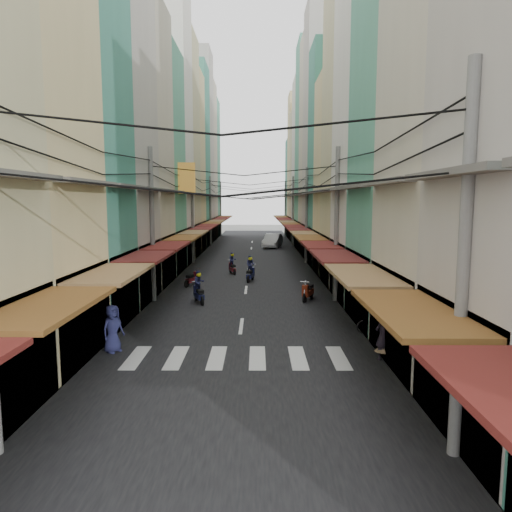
{
  "coord_description": "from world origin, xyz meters",
  "views": [
    {
      "loc": [
        0.7,
        -21.19,
        5.43
      ],
      "look_at": [
        0.61,
        5.02,
        2.21
      ],
      "focal_mm": 32.0,
      "sensor_mm": 36.0,
      "label": 1
    }
  ],
  "objects_px": {
    "market_umbrella": "(408,284)",
    "bicycle": "(376,333)",
    "white_car": "(273,248)",
    "traffic_sign": "(406,289)"
  },
  "relations": [
    {
      "from": "white_car",
      "to": "traffic_sign",
      "type": "height_order",
      "value": "traffic_sign"
    },
    {
      "from": "traffic_sign",
      "to": "white_car",
      "type": "bearing_deg",
      "value": 95.43
    },
    {
      "from": "bicycle",
      "to": "traffic_sign",
      "type": "relative_size",
      "value": 0.5
    },
    {
      "from": "white_car",
      "to": "market_umbrella",
      "type": "bearing_deg",
      "value": -70.87
    },
    {
      "from": "market_umbrella",
      "to": "bicycle",
      "type": "bearing_deg",
      "value": -173.96
    },
    {
      "from": "white_car",
      "to": "traffic_sign",
      "type": "xyz_separation_m",
      "value": [
        3.47,
        -36.52,
        2.33
      ]
    },
    {
      "from": "market_umbrella",
      "to": "traffic_sign",
      "type": "relative_size",
      "value": 0.72
    },
    {
      "from": "white_car",
      "to": "bicycle",
      "type": "bearing_deg",
      "value": -73.0
    },
    {
      "from": "white_car",
      "to": "market_umbrella",
      "type": "height_order",
      "value": "market_umbrella"
    },
    {
      "from": "bicycle",
      "to": "market_umbrella",
      "type": "xyz_separation_m",
      "value": [
        1.26,
        0.13,
        2.0
      ]
    }
  ]
}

